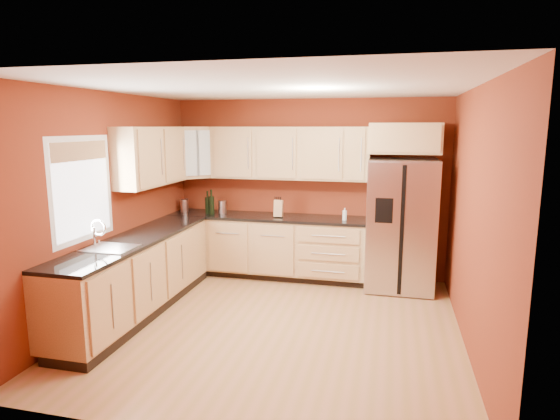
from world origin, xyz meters
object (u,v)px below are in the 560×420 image
object	(u,v)px
refrigerator	(401,225)
canister_left	(184,206)
soap_dispenser	(345,214)
knife_block	(278,208)
wine_bottle_a	(211,202)

from	to	relation	value
refrigerator	canister_left	distance (m)	3.20
soap_dispenser	knife_block	bearing A→B (deg)	178.20
refrigerator	canister_left	world-z (taller)	refrigerator
wine_bottle_a	canister_left	bearing A→B (deg)	170.28
refrigerator	wine_bottle_a	bearing A→B (deg)	-179.69
wine_bottle_a	knife_block	bearing A→B (deg)	2.13
refrigerator	soap_dispenser	distance (m)	0.77
knife_block	wine_bottle_a	bearing A→B (deg)	177.89
wine_bottle_a	soap_dispenser	distance (m)	1.97
canister_left	wine_bottle_a	bearing A→B (deg)	-9.72
canister_left	wine_bottle_a	world-z (taller)	wine_bottle_a
refrigerator	soap_dispenser	bearing A→B (deg)	-179.48
canister_left	wine_bottle_a	size ratio (longest dim) A/B	0.53
soap_dispenser	wine_bottle_a	bearing A→B (deg)	-179.78
knife_block	canister_left	bearing A→B (deg)	174.08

